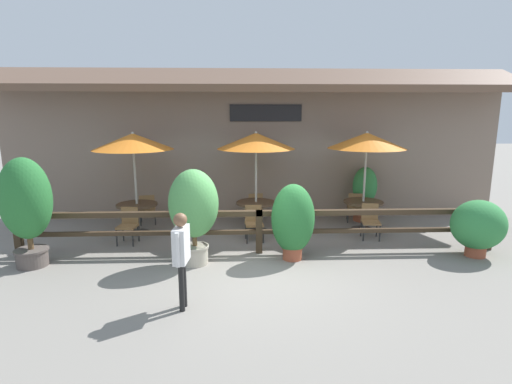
# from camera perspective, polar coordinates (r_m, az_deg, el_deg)

# --- Properties ---
(ground_plane) EXTENTS (60.00, 60.00, 0.00)m
(ground_plane) POSITION_cam_1_polar(r_m,az_deg,el_deg) (7.89, 0.81, -11.26)
(ground_plane) COLOR gray
(building_facade) EXTENTS (14.28, 1.49, 4.23)m
(building_facade) POSITION_cam_1_polar(r_m,az_deg,el_deg) (11.41, -0.29, 7.03)
(building_facade) COLOR gray
(building_facade) RESTS_ON ground
(patio_railing) EXTENTS (10.40, 0.14, 0.95)m
(patio_railing) POSITION_cam_1_polar(r_m,az_deg,el_deg) (8.66, 0.44, -4.31)
(patio_railing) COLOR #3D2D1E
(patio_railing) RESTS_ON ground
(patio_umbrella_near) EXTENTS (1.95, 1.95, 2.56)m
(patio_umbrella_near) POSITION_cam_1_polar(r_m,az_deg,el_deg) (10.25, -17.16, 6.89)
(patio_umbrella_near) COLOR #B7B2A8
(patio_umbrella_near) RESTS_ON ground
(dining_table_near) EXTENTS (1.02, 1.02, 0.76)m
(dining_table_near) POSITION_cam_1_polar(r_m,az_deg,el_deg) (10.51, -16.61, -2.42)
(dining_table_near) COLOR #4C3826
(dining_table_near) RESTS_ON ground
(chair_near_streetside) EXTENTS (0.46, 0.46, 0.84)m
(chair_near_streetside) POSITION_cam_1_polar(r_m,az_deg,el_deg) (9.82, -17.79, -4.33)
(chair_near_streetside) COLOR olive
(chair_near_streetside) RESTS_ON ground
(chair_near_wallside) EXTENTS (0.49, 0.49, 0.84)m
(chair_near_wallside) POSITION_cam_1_polar(r_m,az_deg,el_deg) (11.26, -15.24, -2.19)
(chair_near_wallside) COLOR olive
(chair_near_wallside) RESTS_ON ground
(patio_umbrella_middle) EXTENTS (1.95, 1.95, 2.56)m
(patio_umbrella_middle) POSITION_cam_1_polar(r_m,az_deg,el_deg) (10.02, -0.03, 7.30)
(patio_umbrella_middle) COLOR #B7B2A8
(patio_umbrella_middle) RESTS_ON ground
(dining_table_middle) EXTENTS (1.02, 1.02, 0.76)m
(dining_table_middle) POSITION_cam_1_polar(r_m,az_deg,el_deg) (10.29, -0.03, -2.23)
(dining_table_middle) COLOR #4C3826
(dining_table_middle) RESTS_ON ground
(chair_middle_streetside) EXTENTS (0.45, 0.45, 0.84)m
(chair_middle_streetside) POSITION_cam_1_polar(r_m,az_deg,el_deg) (9.55, -0.30, -4.21)
(chair_middle_streetside) COLOR olive
(chair_middle_streetside) RESTS_ON ground
(chair_middle_wallside) EXTENTS (0.49, 0.49, 0.84)m
(chair_middle_wallside) POSITION_cam_1_polar(r_m,az_deg,el_deg) (11.09, -0.20, -1.99)
(chair_middle_wallside) COLOR olive
(chair_middle_wallside) RESTS_ON ground
(patio_umbrella_far) EXTENTS (1.95, 1.95, 2.56)m
(patio_umbrella_far) POSITION_cam_1_polar(r_m,az_deg,el_deg) (10.48, 15.54, 7.07)
(patio_umbrella_far) COLOR #B7B2A8
(patio_umbrella_far) RESTS_ON ground
(dining_table_far) EXTENTS (1.02, 1.02, 0.76)m
(dining_table_far) POSITION_cam_1_polar(r_m,az_deg,el_deg) (10.73, 15.05, -2.06)
(dining_table_far) COLOR #4C3826
(dining_table_far) RESTS_ON ground
(chair_far_streetside) EXTENTS (0.47, 0.47, 0.84)m
(chair_far_streetside) POSITION_cam_1_polar(r_m,az_deg,el_deg) (10.10, 16.02, -3.80)
(chair_far_streetside) COLOR olive
(chair_far_streetside) RESTS_ON ground
(chair_far_wallside) EXTENTS (0.50, 0.50, 0.84)m
(chair_far_wallside) POSITION_cam_1_polar(r_m,az_deg,el_deg) (11.43, 13.97, -1.93)
(chair_far_wallside) COLOR olive
(chair_far_wallside) RESTS_ON ground
(potted_plant_broad_leaf) EXTENTS (0.98, 0.88, 2.19)m
(potted_plant_broad_leaf) POSITION_cam_1_polar(r_m,az_deg,el_deg) (8.97, -30.02, -1.52)
(potted_plant_broad_leaf) COLOR #564C47
(potted_plant_broad_leaf) RESTS_ON ground
(potted_plant_tall_tropical) EXTENTS (1.12, 1.01, 1.22)m
(potted_plant_tall_tropical) POSITION_cam_1_polar(r_m,az_deg,el_deg) (9.67, 29.16, -4.22)
(potted_plant_tall_tropical) COLOR #9E4C33
(potted_plant_tall_tropical) RESTS_ON ground
(potted_plant_small_flowering) EXTENTS (0.99, 0.89, 1.94)m
(potted_plant_small_flowering) POSITION_cam_1_polar(r_m,az_deg,el_deg) (8.01, -8.90, -2.30)
(potted_plant_small_flowering) COLOR #B7AD99
(potted_plant_small_flowering) RESTS_ON ground
(potted_plant_corner_fern) EXTENTS (0.90, 0.81, 1.60)m
(potted_plant_corner_fern) POSITION_cam_1_polar(r_m,az_deg,el_deg) (8.28, 5.30, -4.02)
(potted_plant_corner_fern) COLOR #9E4C33
(potted_plant_corner_fern) RESTS_ON ground
(potted_plant_entrance_palm) EXTENTS (0.68, 0.61, 1.53)m
(potted_plant_entrance_palm) POSITION_cam_1_polar(r_m,az_deg,el_deg) (11.58, 15.24, 0.01)
(potted_plant_entrance_palm) COLOR #9E4C33
(potted_plant_entrance_palm) RESTS_ON ground
(pedestrian) EXTENTS (0.23, 0.55, 1.55)m
(pedestrian) POSITION_cam_1_polar(r_m,az_deg,el_deg) (6.26, -10.63, -7.90)
(pedestrian) COLOR black
(pedestrian) RESTS_ON ground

